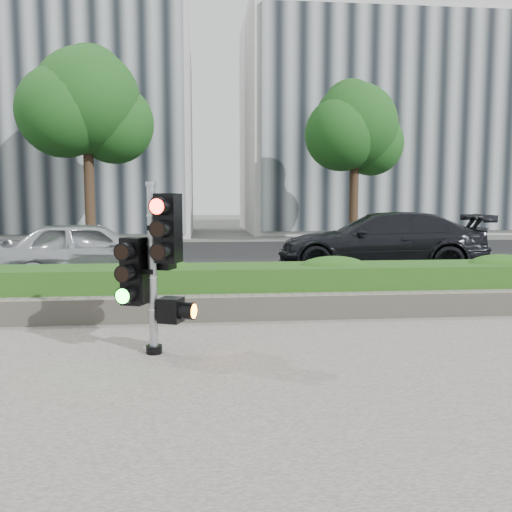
# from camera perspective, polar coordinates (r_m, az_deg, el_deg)

# --- Properties ---
(ground) EXTENTS (120.00, 120.00, 0.00)m
(ground) POSITION_cam_1_polar(r_m,az_deg,el_deg) (5.81, -0.47, -11.01)
(ground) COLOR #51514C
(ground) RESTS_ON ground
(sidewalk) EXTENTS (16.00, 11.00, 0.03)m
(sidewalk) POSITION_cam_1_polar(r_m,az_deg,el_deg) (3.50, 3.61, -22.62)
(sidewalk) COLOR #9E9389
(sidewalk) RESTS_ON ground
(road) EXTENTS (60.00, 13.00, 0.02)m
(road) POSITION_cam_1_polar(r_m,az_deg,el_deg) (15.64, -3.85, -0.33)
(road) COLOR black
(road) RESTS_ON ground
(curb) EXTENTS (60.00, 0.25, 0.12)m
(curb) POSITION_cam_1_polar(r_m,az_deg,el_deg) (8.85, -2.36, -4.75)
(curb) COLOR gray
(curb) RESTS_ON ground
(stone_wall) EXTENTS (12.00, 0.32, 0.34)m
(stone_wall) POSITION_cam_1_polar(r_m,az_deg,el_deg) (7.60, -1.80, -5.43)
(stone_wall) COLOR gray
(stone_wall) RESTS_ON sidewalk
(hedge) EXTENTS (12.00, 1.00, 0.68)m
(hedge) POSITION_cam_1_polar(r_m,az_deg,el_deg) (8.21, -2.11, -3.39)
(hedge) COLOR #3C8428
(hedge) RESTS_ON sidewalk
(building_left) EXTENTS (16.00, 9.00, 15.00)m
(building_left) POSITION_cam_1_polar(r_m,az_deg,el_deg) (30.34, -22.87, 16.43)
(building_left) COLOR #B7B7B2
(building_left) RESTS_ON ground
(building_right) EXTENTS (18.00, 10.00, 12.00)m
(building_right) POSITION_cam_1_polar(r_m,az_deg,el_deg) (32.92, 15.18, 13.16)
(building_right) COLOR #B7B7B2
(building_right) RESTS_ON ground
(tree_left) EXTENTS (4.61, 4.03, 7.34)m
(tree_left) POSITION_cam_1_polar(r_m,az_deg,el_deg) (20.77, -17.40, 14.88)
(tree_left) COLOR black
(tree_left) RESTS_ON ground
(tree_right) EXTENTS (4.10, 3.58, 6.53)m
(tree_right) POSITION_cam_1_polar(r_m,az_deg,el_deg) (22.10, 10.30, 13.00)
(tree_right) COLOR black
(tree_right) RESTS_ON ground
(traffic_signal) EXTENTS (0.69, 0.58, 1.85)m
(traffic_signal) POSITION_cam_1_polar(r_m,az_deg,el_deg) (5.91, -10.52, -0.38)
(traffic_signal) COLOR black
(traffic_signal) RESTS_ON sidewalk
(car_silver) EXTENTS (3.91, 1.97, 1.28)m
(car_silver) POSITION_cam_1_polar(r_m,az_deg,el_deg) (11.54, -17.01, 0.47)
(car_silver) COLOR silver
(car_silver) RESTS_ON road
(car_dark) EXTENTS (5.10, 2.75, 1.40)m
(car_dark) POSITION_cam_1_polar(r_m,az_deg,el_deg) (13.15, 12.90, 1.48)
(car_dark) COLOR black
(car_dark) RESTS_ON road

